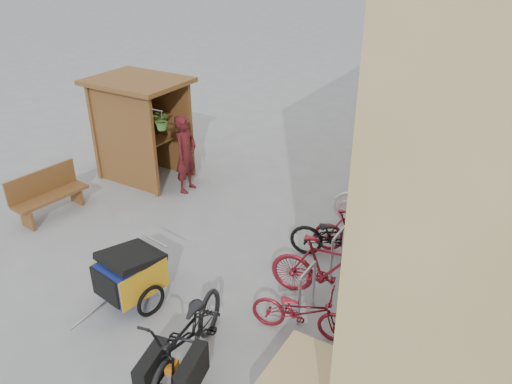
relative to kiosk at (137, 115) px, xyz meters
The scene contains 16 objects.
ground 4.39m from the kiosk, 37.02° to the right, with size 80.00×80.00×0.00m, color gray.
kiosk is the anchor object (origin of this frame).
bike_rack 5.67m from the kiosk, ahead, with size 0.05×5.35×0.86m.
bench 2.66m from the kiosk, 99.49° to the right, with size 0.63×1.59×0.98m.
shopping_carts 7.79m from the kiosk, 35.70° to the left, with size 0.58×1.94×1.03m.
child_trailer 4.84m from the kiosk, 49.75° to the right, with size 1.05×1.70×0.98m.
cargo_bike 6.43m from the kiosk, 42.16° to the right, with size 1.19×2.24×1.12m.
person_kiosk 1.53m from the kiosk, ahead, with size 0.65×0.43×1.79m, color maroon.
bike_0 6.47m from the kiosk, 26.72° to the right, with size 0.53×1.51×0.79m, color maroon.
bike_1 6.09m from the kiosk, 18.97° to the right, with size 0.52×1.86×1.12m, color maroon.
bike_2 5.59m from the kiosk, ahead, with size 0.62×1.78×0.93m, color black.
bike_3 5.72m from the kiosk, ahead, with size 0.42×1.48×0.89m, color maroon.
bike_4 5.81m from the kiosk, ahead, with size 0.57×1.63×0.86m, color pink.
bike_5 5.76m from the kiosk, ahead, with size 0.51×1.82×1.09m, color silver.
bike_6 5.87m from the kiosk, 14.88° to the left, with size 0.59×1.70×0.89m, color #B2B2B7.
bike_7 6.20m from the kiosk, 19.07° to the left, with size 0.45×1.58×0.95m, color silver.
Camera 1 is at (4.74, -5.56, 5.28)m, focal length 35.00 mm.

